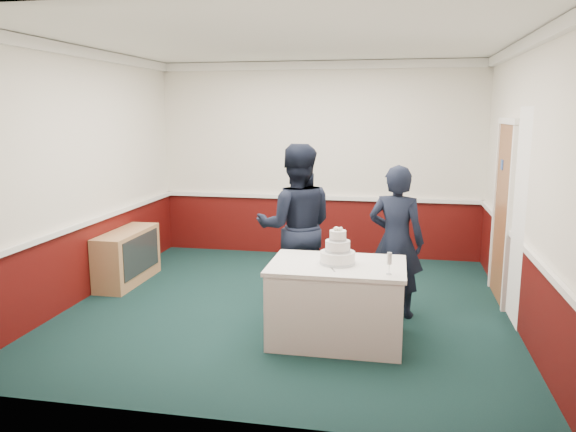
% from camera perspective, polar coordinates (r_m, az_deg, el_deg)
% --- Properties ---
extents(ground, '(5.00, 5.00, 0.00)m').
position_cam_1_polar(ground, '(6.65, 0.00, -9.19)').
color(ground, '#112927').
rests_on(ground, ground).
extents(room_shell, '(5.00, 5.00, 3.00)m').
position_cam_1_polar(room_shell, '(6.85, 1.64, 8.20)').
color(room_shell, silver).
rests_on(room_shell, ground).
extents(sideboard, '(0.41, 1.20, 0.70)m').
position_cam_1_polar(sideboard, '(7.76, -16.00, -4.00)').
color(sideboard, tan).
rests_on(sideboard, ground).
extents(cake_table, '(1.32, 0.92, 0.79)m').
position_cam_1_polar(cake_table, '(5.63, 4.97, -8.65)').
color(cake_table, white).
rests_on(cake_table, ground).
extents(wedding_cake, '(0.35, 0.35, 0.36)m').
position_cam_1_polar(wedding_cake, '(5.48, 5.06, -3.72)').
color(wedding_cake, white).
rests_on(wedding_cake, cake_table).
extents(cake_knife, '(0.09, 0.21, 0.00)m').
position_cam_1_polar(cake_knife, '(5.32, 4.49, -5.36)').
color(cake_knife, silver).
rests_on(cake_knife, cake_table).
extents(champagne_flute, '(0.05, 0.05, 0.21)m').
position_cam_1_polar(champagne_flute, '(5.18, 10.26, -4.39)').
color(champagne_flute, silver).
rests_on(champagne_flute, cake_table).
extents(person_man, '(1.04, 0.88, 1.90)m').
position_cam_1_polar(person_man, '(6.42, 0.81, -1.12)').
color(person_man, black).
rests_on(person_man, ground).
extents(person_woman, '(0.69, 0.53, 1.69)m').
position_cam_1_polar(person_woman, '(6.29, 10.91, -2.54)').
color(person_woman, black).
rests_on(person_woman, ground).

